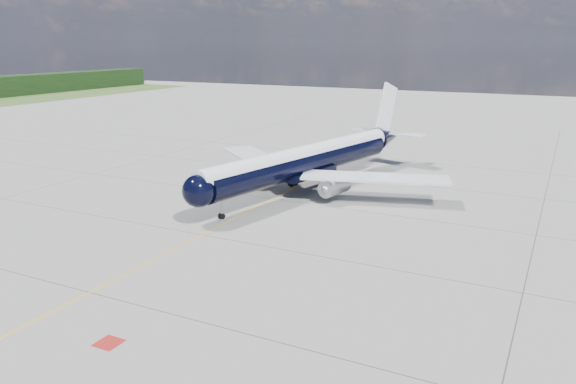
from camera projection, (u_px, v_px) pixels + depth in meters
ground at (291, 190)px, 73.58m from camera, size 320.00×320.00×0.00m
taxiway_centerline at (273, 199)px, 69.26m from camera, size 0.16×160.00×0.01m
red_marking at (109, 343)px, 36.12m from camera, size 1.60×1.60×0.01m
main_airliner at (310, 160)px, 72.70m from camera, size 35.96×44.35×12.92m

